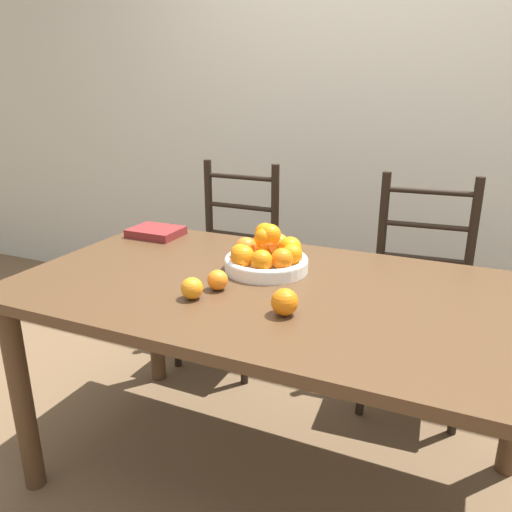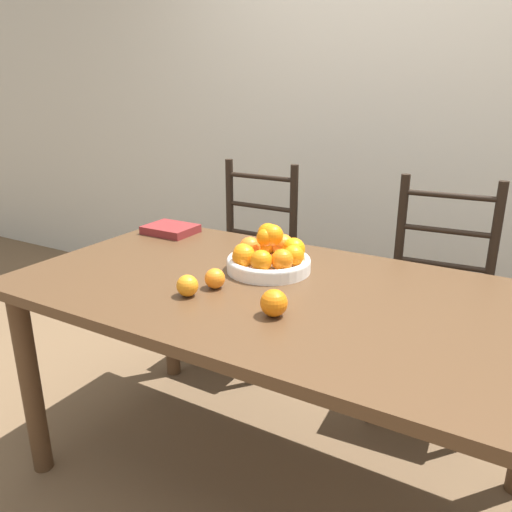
# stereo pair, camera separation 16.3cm
# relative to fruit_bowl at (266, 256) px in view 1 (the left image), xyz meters

# --- Properties ---
(ground_plane) EXTENTS (12.00, 12.00, 0.00)m
(ground_plane) POSITION_rel_fruit_bowl_xyz_m (0.09, -0.12, -0.81)
(ground_plane) COLOR brown
(wall_back) EXTENTS (8.00, 0.06, 2.60)m
(wall_back) POSITION_rel_fruit_bowl_xyz_m (0.09, 1.35, 0.49)
(wall_back) COLOR beige
(wall_back) RESTS_ON ground_plane
(dining_table) EXTENTS (1.71, 0.93, 0.76)m
(dining_table) POSITION_rel_fruit_bowl_xyz_m (0.09, -0.12, -0.15)
(dining_table) COLOR #4C331E
(dining_table) RESTS_ON ground_plane
(fruit_bowl) EXTENTS (0.29, 0.29, 0.17)m
(fruit_bowl) POSITION_rel_fruit_bowl_xyz_m (0.00, 0.00, 0.00)
(fruit_bowl) COLOR white
(fruit_bowl) RESTS_ON dining_table
(orange_loose_0) EXTENTS (0.08, 0.08, 0.08)m
(orange_loose_0) POSITION_rel_fruit_bowl_xyz_m (0.19, -0.31, -0.01)
(orange_loose_0) COLOR orange
(orange_loose_0) RESTS_ON dining_table
(orange_loose_1) EXTENTS (0.06, 0.06, 0.06)m
(orange_loose_1) POSITION_rel_fruit_bowl_xyz_m (-0.07, -0.23, -0.02)
(orange_loose_1) COLOR orange
(orange_loose_1) RESTS_ON dining_table
(orange_loose_2) EXTENTS (0.07, 0.07, 0.07)m
(orange_loose_2) POSITION_rel_fruit_bowl_xyz_m (-0.10, -0.32, -0.02)
(orange_loose_2) COLOR orange
(orange_loose_2) RESTS_ON dining_table
(chair_left) EXTENTS (0.42, 0.40, 1.01)m
(chair_left) POSITION_rel_fruit_bowl_xyz_m (-0.46, 0.61, -0.33)
(chair_left) COLOR black
(chair_left) RESTS_ON ground_plane
(chair_right) EXTENTS (0.45, 0.43, 1.01)m
(chair_right) POSITION_rel_fruit_bowl_xyz_m (0.46, 0.61, -0.33)
(chair_right) COLOR black
(chair_right) RESTS_ON ground_plane
(book_stack) EXTENTS (0.21, 0.17, 0.03)m
(book_stack) POSITION_rel_fruit_bowl_xyz_m (-0.60, 0.20, -0.03)
(book_stack) COLOR maroon
(book_stack) RESTS_ON dining_table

